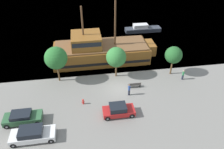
% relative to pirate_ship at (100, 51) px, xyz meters
% --- Properties ---
extents(ground_plane, '(160.00, 160.00, 0.00)m').
position_rel_pirate_ship_xyz_m(ground_plane, '(1.97, -8.48, -1.79)').
color(ground_plane, gray).
extents(water_surface, '(80.00, 80.00, 0.00)m').
position_rel_pirate_ship_xyz_m(water_surface, '(1.97, 35.52, -1.79)').
color(water_surface, '#33566B').
rests_on(water_surface, ground).
extents(pirate_ship, '(17.15, 5.99, 10.61)m').
position_rel_pirate_ship_xyz_m(pirate_ship, '(0.00, 0.00, 0.00)').
color(pirate_ship, brown).
rests_on(pirate_ship, water_surface).
extents(moored_boat_dockside, '(7.72, 1.95, 1.66)m').
position_rel_pirate_ship_xyz_m(moored_boat_dockside, '(10.34, 10.59, -1.17)').
color(moored_boat_dockside, '#2D333D').
rests_on(moored_boat_dockside, water_surface).
extents(parked_car_curb_front, '(4.38, 1.85, 1.42)m').
position_rel_pirate_ship_xyz_m(parked_car_curb_front, '(-10.55, -12.98, -1.07)').
color(parked_car_curb_front, '#2D5B38').
rests_on(parked_car_curb_front, ground_plane).
extents(parked_car_curb_mid, '(4.79, 1.97, 1.51)m').
position_rel_pirate_ship_xyz_m(parked_car_curb_mid, '(-9.04, -15.71, -1.05)').
color(parked_car_curb_mid, white).
rests_on(parked_car_curb_mid, ground_plane).
extents(parked_car_curb_rear, '(3.90, 1.84, 1.51)m').
position_rel_pirate_ship_xyz_m(parked_car_curb_rear, '(0.82, -13.47, -1.06)').
color(parked_car_curb_rear, '#B21E1E').
rests_on(parked_car_curb_rear, ground_plane).
extents(fire_hydrant, '(0.42, 0.25, 0.76)m').
position_rel_pirate_ship_xyz_m(fire_hydrant, '(-3.39, -10.87, -1.38)').
color(fire_hydrant, red).
rests_on(fire_hydrant, ground_plane).
extents(bench_promenade_east, '(1.83, 0.45, 0.85)m').
position_rel_pirate_ship_xyz_m(bench_promenade_east, '(4.05, -8.47, -1.35)').
color(bench_promenade_east, '#4C4742').
rests_on(bench_promenade_east, ground_plane).
extents(pedestrian_walking_near, '(0.32, 0.32, 1.63)m').
position_rel_pirate_ship_xyz_m(pedestrian_walking_near, '(11.69, -7.62, -0.97)').
color(pedestrian_walking_near, '#232838').
rests_on(pedestrian_walking_near, ground_plane).
extents(pedestrian_walking_far, '(0.32, 0.32, 1.81)m').
position_rel_pirate_ship_xyz_m(pedestrian_walking_far, '(2.91, -9.98, -0.86)').
color(pedestrian_walking_far, '#232838').
rests_on(pedestrian_walking_far, ground_plane).
extents(tree_row_east, '(3.24, 3.24, 5.52)m').
position_rel_pirate_ship_xyz_m(tree_row_east, '(-6.70, -5.12, 2.10)').
color(tree_row_east, brown).
rests_on(tree_row_east, ground_plane).
extents(tree_row_mideast, '(2.98, 2.98, 4.85)m').
position_rel_pirate_ship_xyz_m(tree_row_mideast, '(1.89, -5.23, 1.56)').
color(tree_row_mideast, brown).
rests_on(tree_row_mideast, ground_plane).
extents(tree_row_midwest, '(2.57, 2.57, 4.65)m').
position_rel_pirate_ship_xyz_m(tree_row_midwest, '(10.46, -5.90, 1.55)').
color(tree_row_midwest, brown).
rests_on(tree_row_midwest, ground_plane).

